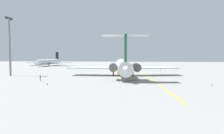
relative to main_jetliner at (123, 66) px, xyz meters
The scene contains 10 objects.
ground 6.93m from the main_jetliner, 49.41° to the right, with size 296.03×296.03×0.00m, color gray.
main_jetliner is the anchor object (origin of this frame).
airliner_mid_right 82.18m from the main_jetliner, 41.07° to the left, with size 32.36×32.02×9.67m.
ground_crew_near_nose 29.17m from the main_jetliner, 125.33° to the left, with size 0.33×0.37×1.82m.
ground_crew_near_tail 28.26m from the main_jetliner, 36.55° to the right, with size 0.41×0.29×1.80m.
safety_cone_nose 30.74m from the main_jetliner, 143.16° to the left, with size 0.40×0.40×0.55m, color #EA590F.
safety_cone_wingtip 32.15m from the main_jetliner, 133.18° to the right, with size 0.40×0.40×0.55m, color #EA590F.
safety_cone_tail 31.68m from the main_jetliner, 37.26° to the right, with size 0.40×0.40×0.55m, color #EA590F.
taxiway_centreline 9.73m from the main_jetliner, 81.75° to the right, with size 89.28×0.36×0.01m, color gold.
light_mast 42.02m from the main_jetliner, 95.07° to the left, with size 4.00×0.70×21.27m.
Camera 1 is at (-79.68, 1.05, 7.81)m, focal length 33.47 mm.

